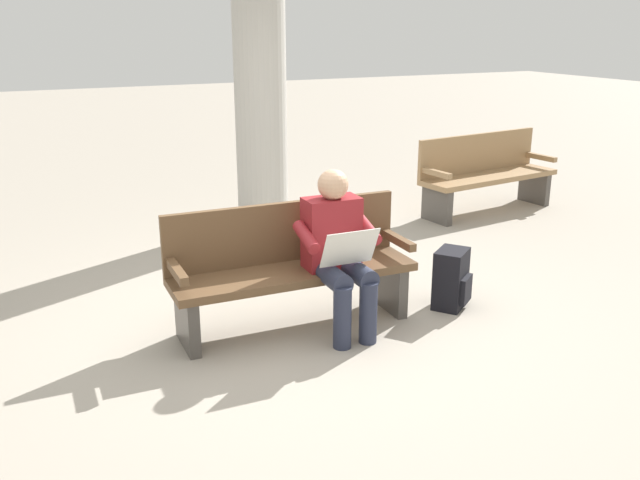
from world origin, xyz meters
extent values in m
plane|color=#A89E8E|center=(0.00, 0.00, 0.00)|extent=(40.00, 40.00, 0.00)
cube|color=brown|center=(0.00, 0.00, 0.42)|extent=(1.81, 0.53, 0.06)
cube|color=brown|center=(-0.01, -0.21, 0.68)|extent=(1.80, 0.10, 0.45)
cube|color=brown|center=(-0.85, 0.02, 0.57)|extent=(0.07, 0.48, 0.06)
cube|color=brown|center=(0.85, -0.02, 0.57)|extent=(0.07, 0.48, 0.06)
cube|color=#4C4742|center=(-0.80, 0.02, 0.20)|extent=(0.09, 0.43, 0.39)
cube|color=#4C4742|center=(0.80, -0.02, 0.20)|extent=(0.09, 0.43, 0.39)
cube|color=maroon|center=(-0.27, 0.06, 0.71)|extent=(0.41, 0.23, 0.52)
sphere|color=tan|center=(-0.27, 0.08, 1.07)|extent=(0.22, 0.22, 0.22)
cylinder|color=#282D42|center=(-0.37, 0.27, 0.47)|extent=(0.16, 0.42, 0.15)
cylinder|color=#282D42|center=(-0.17, 0.26, 0.47)|extent=(0.16, 0.42, 0.15)
cylinder|color=#282D42|center=(-0.36, 0.46, 0.23)|extent=(0.13, 0.13, 0.45)
cylinder|color=#282D42|center=(-0.16, 0.45, 0.23)|extent=(0.13, 0.13, 0.45)
cylinder|color=maroon|center=(-0.51, 0.16, 0.74)|extent=(0.10, 0.32, 0.18)
cylinder|color=maroon|center=(-0.03, 0.15, 0.74)|extent=(0.10, 0.32, 0.18)
cube|color=silver|center=(-0.26, 0.36, 0.68)|extent=(0.40, 0.14, 0.27)
cube|color=black|center=(-1.26, 0.19, 0.24)|extent=(0.36, 0.35, 0.47)
cube|color=black|center=(-1.34, 0.29, 0.17)|extent=(0.19, 0.15, 0.21)
cube|color=#9E7A51|center=(-3.35, -1.96, 0.42)|extent=(1.85, 0.70, 0.06)
cube|color=#9E7A51|center=(-3.32, -2.18, 0.68)|extent=(1.79, 0.27, 0.45)
cube|color=#9E7A51|center=(-4.19, -2.07, 0.57)|extent=(0.12, 0.48, 0.06)
cube|color=#9E7A51|center=(-2.50, -1.86, 0.57)|extent=(0.12, 0.48, 0.06)
cube|color=#4C4742|center=(-4.14, -2.06, 0.20)|extent=(0.13, 0.44, 0.39)
cube|color=#4C4742|center=(-2.55, -1.86, 0.20)|extent=(0.13, 0.44, 0.39)
cylinder|color=#B2AFA8|center=(-0.74, -2.56, 1.55)|extent=(0.55, 0.55, 3.10)
camera|label=1|loc=(1.85, 4.31, 2.18)|focal=38.74mm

